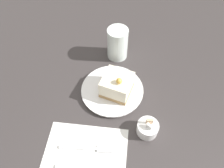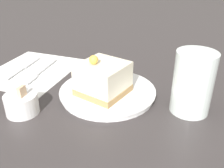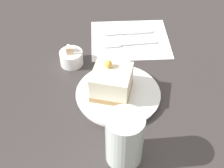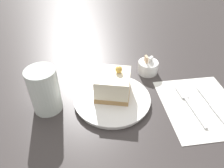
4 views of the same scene
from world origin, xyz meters
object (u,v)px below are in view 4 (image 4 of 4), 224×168
Objects in this scene: fork at (188,102)px; sugar_bowl at (148,67)px; plate at (111,99)px; cake_slice at (112,84)px; drinking_glass at (44,90)px; knife at (213,107)px.

fork is 2.42× the size of sugar_bowl.
plate is 2.23× the size of cake_slice.
cake_slice is at bearing 19.32° from drinking_glass.
drinking_glass is at bearing 170.46° from fork.
cake_slice is 1.48× the size of sugar_bowl.
sugar_bowl reaches higher than plate.
cake_slice is 0.18m from sugar_bowl.
plate reaches higher than knife.
drinking_glass is (-0.29, -0.21, 0.04)m from sugar_bowl.
drinking_glass is at bearing -159.43° from cake_slice.
cake_slice is at bearing 83.64° from plate.
cake_slice is 0.30m from knife.
cake_slice is at bearing 158.60° from knife.
sugar_bowl is at bearing 121.27° from knife.
sugar_bowl is (-0.19, 0.16, 0.02)m from knife.
fork is (0.23, -0.00, -0.05)m from cake_slice.
fork is at bearing 3.54° from plate.
sugar_bowl is 0.36m from drinking_glass.
cake_slice is 0.61× the size of fork.
fork and knife have the same top height.
cake_slice reaches higher than knife.
drinking_glass reaches higher than cake_slice.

